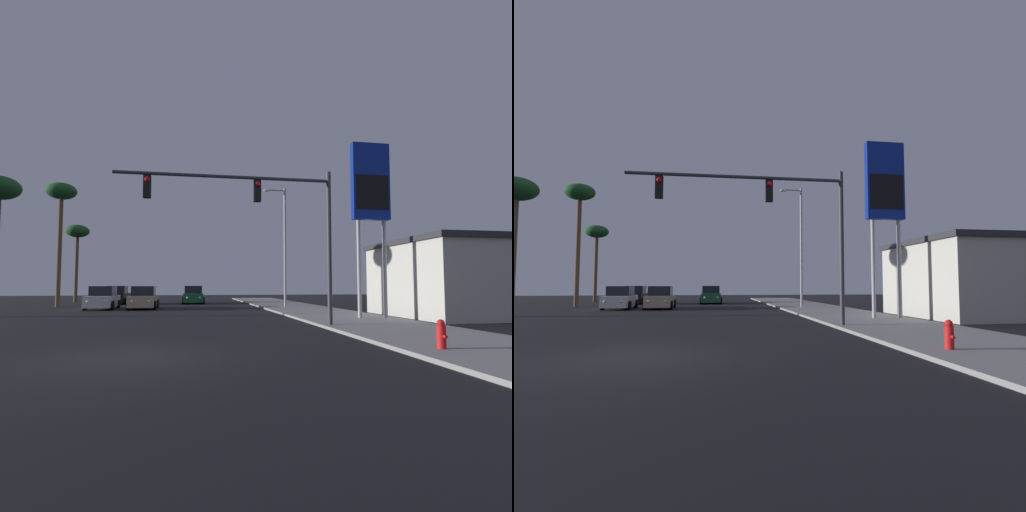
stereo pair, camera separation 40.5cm
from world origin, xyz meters
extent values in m
plane|color=black|center=(0.00, 0.00, 0.00)|extent=(120.00, 120.00, 0.00)
cube|color=gray|center=(9.50, 10.00, 0.06)|extent=(5.00, 60.00, 0.12)
cube|color=beige|center=(18.00, 10.15, 2.00)|extent=(10.00, 8.00, 4.00)
cube|color=#2D2D33|center=(18.00, 10.15, 4.15)|extent=(10.30, 8.30, 0.30)
cube|color=tan|center=(-1.76, 20.35, 0.58)|extent=(1.82, 4.21, 0.80)
cube|color=black|center=(-1.76, 20.50, 1.33)|extent=(1.61, 2.01, 0.70)
cylinder|color=black|center=(-2.66, 19.04, 0.32)|extent=(0.24, 0.64, 0.64)
cylinder|color=black|center=(-0.86, 19.04, 0.32)|extent=(0.24, 0.64, 0.64)
cylinder|color=black|center=(-2.66, 21.65, 0.32)|extent=(0.24, 0.64, 0.64)
cylinder|color=black|center=(-0.86, 21.65, 0.32)|extent=(0.24, 0.64, 0.64)
sphere|color=#F2EACC|center=(-2.32, 18.23, 0.63)|extent=(0.18, 0.18, 0.18)
sphere|color=#F2EACC|center=(-1.20, 18.23, 0.63)|extent=(0.18, 0.18, 0.18)
cube|color=black|center=(-5.00, 28.44, 0.58)|extent=(1.89, 4.24, 0.80)
cube|color=black|center=(-5.00, 28.59, 1.33)|extent=(1.64, 2.03, 0.70)
cylinder|color=black|center=(-5.90, 27.14, 0.32)|extent=(0.24, 0.64, 0.64)
cylinder|color=black|center=(-4.10, 27.14, 0.32)|extent=(0.24, 0.64, 0.64)
cylinder|color=black|center=(-5.90, 29.75, 0.32)|extent=(0.24, 0.64, 0.64)
cylinder|color=black|center=(-4.10, 29.75, 0.32)|extent=(0.24, 0.64, 0.64)
sphere|color=#F2EACC|center=(-5.56, 26.32, 0.63)|extent=(0.18, 0.18, 0.18)
sphere|color=#F2EACC|center=(-4.44, 26.32, 0.63)|extent=(0.18, 0.18, 0.18)
cube|color=#195933|center=(1.99, 28.20, 0.58)|extent=(1.85, 4.22, 0.80)
cube|color=black|center=(1.99, 28.35, 1.33)|extent=(1.62, 2.02, 0.70)
cylinder|color=black|center=(1.09, 26.90, 0.32)|extent=(0.24, 0.64, 0.64)
cylinder|color=black|center=(2.89, 26.90, 0.32)|extent=(0.24, 0.64, 0.64)
cylinder|color=black|center=(1.09, 29.50, 0.32)|extent=(0.24, 0.64, 0.64)
cylinder|color=black|center=(2.89, 29.50, 0.32)|extent=(0.24, 0.64, 0.64)
sphere|color=#F2EACC|center=(1.44, 26.08, 0.63)|extent=(0.18, 0.18, 0.18)
sphere|color=#F2EACC|center=(2.55, 26.08, 0.63)|extent=(0.18, 0.18, 0.18)
cube|color=silver|center=(-4.67, 20.44, 0.58)|extent=(1.84, 4.22, 0.80)
cube|color=black|center=(-4.67, 20.59, 1.33)|extent=(1.62, 2.01, 0.70)
cylinder|color=black|center=(-5.57, 19.14, 0.32)|extent=(0.24, 0.64, 0.64)
cylinder|color=black|center=(-3.77, 19.14, 0.32)|extent=(0.24, 0.64, 0.64)
cylinder|color=black|center=(-5.57, 21.75, 0.32)|extent=(0.24, 0.64, 0.64)
cylinder|color=black|center=(-3.77, 21.75, 0.32)|extent=(0.24, 0.64, 0.64)
sphere|color=#F2EACC|center=(-5.22, 18.32, 0.63)|extent=(0.18, 0.18, 0.18)
sphere|color=#F2EACC|center=(-4.11, 18.32, 0.63)|extent=(0.18, 0.18, 0.18)
cylinder|color=#38383D|center=(7.39, 5.74, 3.37)|extent=(0.20, 0.20, 6.50)
cylinder|color=#38383D|center=(2.95, 5.74, 6.22)|extent=(8.88, 0.14, 0.14)
cube|color=black|center=(4.28, 5.74, 5.67)|extent=(0.30, 0.24, 0.90)
sphere|color=red|center=(4.28, 5.60, 5.94)|extent=(0.20, 0.20, 0.20)
cube|color=black|center=(-0.16, 5.74, 5.67)|extent=(0.30, 0.24, 0.90)
sphere|color=red|center=(-0.16, 5.60, 5.94)|extent=(0.20, 0.20, 0.20)
cylinder|color=#99999E|center=(8.69, 18.89, 4.62)|extent=(0.18, 0.18, 9.00)
cylinder|color=#99999E|center=(7.99, 18.89, 8.97)|extent=(1.40, 0.10, 0.10)
ellipsoid|color=silver|center=(7.29, 18.89, 8.92)|extent=(0.50, 0.24, 0.20)
cylinder|color=#99999E|center=(10.04, 8.69, 2.62)|extent=(0.20, 0.20, 5.00)
cylinder|color=#99999E|center=(11.44, 8.69, 2.62)|extent=(0.20, 0.20, 5.00)
cube|color=navy|center=(10.74, 8.69, 7.12)|extent=(2.00, 0.40, 4.00)
cube|color=black|center=(10.74, 8.48, 6.52)|extent=(1.80, 0.03, 1.80)
cylinder|color=red|center=(8.04, -0.77, 0.42)|extent=(0.24, 0.24, 0.60)
sphere|color=red|center=(8.04, -0.77, 0.78)|extent=(0.20, 0.20, 0.20)
cylinder|color=red|center=(8.04, -0.94, 0.45)|extent=(0.08, 0.10, 0.08)
cylinder|color=brown|center=(-10.09, 34.00, 3.48)|extent=(0.36, 0.36, 6.96)
ellipsoid|color=#1E5123|center=(-10.09, 34.00, 7.44)|extent=(2.40, 2.40, 1.32)
cylinder|color=brown|center=(-8.82, 24.00, 4.47)|extent=(0.36, 0.36, 8.95)
ellipsoid|color=#1E5123|center=(-8.82, 24.00, 9.43)|extent=(2.40, 2.40, 1.32)
camera|label=1|loc=(1.49, -10.35, 1.78)|focal=28.00mm
camera|label=2|loc=(1.89, -10.42, 1.78)|focal=28.00mm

